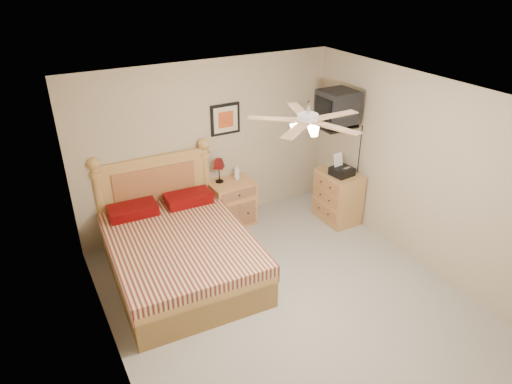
{
  "coord_description": "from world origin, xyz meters",
  "views": [
    {
      "loc": [
        -2.42,
        -3.58,
        3.74
      ],
      "look_at": [
        0.05,
        0.9,
        1.08
      ],
      "focal_mm": 32.0,
      "sensor_mm": 36.0,
      "label": 1
    }
  ],
  "objects": [
    {
      "name": "wall_left",
      "position": [
        -2.0,
        0.0,
        1.25
      ],
      "size": [
        0.04,
        4.5,
        2.5
      ],
      "primitive_type": "cube",
      "color": "tan",
      "rests_on": "ground"
    },
    {
      "name": "magazine_upper",
      "position": [
        1.71,
        1.5,
        0.84
      ],
      "size": [
        0.21,
        0.27,
        0.02
      ],
      "primitive_type": "imported",
      "rotation": [
        0.0,
        0.0,
        -0.13
      ],
      "color": "tan",
      "rests_on": "magazine_lower"
    },
    {
      "name": "ceiling_fan",
      "position": [
        0.0,
        -0.2,
        2.36
      ],
      "size": [
        1.14,
        1.14,
        0.28
      ],
      "primitive_type": null,
      "color": "white",
      "rests_on": "ceiling"
    },
    {
      "name": "wall_right",
      "position": [
        2.0,
        0.0,
        1.25
      ],
      "size": [
        0.04,
        4.5,
        2.5
      ],
      "primitive_type": "cube",
      "color": "tan",
      "rests_on": "ground"
    },
    {
      "name": "ceiling",
      "position": [
        0.0,
        0.0,
        2.5
      ],
      "size": [
        4.0,
        4.5,
        0.04
      ],
      "primitive_type": "cube",
      "color": "white",
      "rests_on": "ground"
    },
    {
      "name": "magazine_lower",
      "position": [
        1.69,
        1.5,
        0.82
      ],
      "size": [
        0.21,
        0.27,
        0.02
      ],
      "primitive_type": "imported",
      "rotation": [
        0.0,
        0.0,
        -0.06
      ],
      "color": "tan",
      "rests_on": "dresser"
    },
    {
      "name": "fax_machine",
      "position": [
        1.69,
        1.22,
        0.97
      ],
      "size": [
        0.33,
        0.35,
        0.32
      ],
      "primitive_type": null,
      "rotation": [
        0.0,
        0.0,
        0.12
      ],
      "color": "black",
      "rests_on": "dresser"
    },
    {
      "name": "dresser",
      "position": [
        1.73,
        1.3,
        0.41
      ],
      "size": [
        0.48,
        0.69,
        0.81
      ],
      "primitive_type": "cube",
      "rotation": [
        0.0,
        0.0,
        -0.01
      ],
      "color": "#A1753A",
      "rests_on": "ground"
    },
    {
      "name": "wall_front",
      "position": [
        0.0,
        -2.25,
        1.25
      ],
      "size": [
        4.0,
        0.04,
        2.5
      ],
      "primitive_type": "cube",
      "color": "tan",
      "rests_on": "ground"
    },
    {
      "name": "table_lamp",
      "position": [
        0.08,
        2.09,
        0.9
      ],
      "size": [
        0.22,
        0.22,
        0.38
      ],
      "primitive_type": null,
      "rotation": [
        0.0,
        0.0,
        0.09
      ],
      "color": "#560B0B",
      "rests_on": "nightstand"
    },
    {
      "name": "wall_back",
      "position": [
        0.0,
        2.25,
        1.25
      ],
      "size": [
        4.0,
        0.04,
        2.5
      ],
      "primitive_type": "cube",
      "color": "tan",
      "rests_on": "ground"
    },
    {
      "name": "lotion_bottle",
      "position": [
        0.35,
        2.05,
        0.83
      ],
      "size": [
        0.1,
        0.1,
        0.24
      ],
      "primitive_type": "imported",
      "rotation": [
        0.0,
        0.0,
        -0.06
      ],
      "color": "silver",
      "rests_on": "nightstand"
    },
    {
      "name": "nightstand",
      "position": [
        0.23,
        2.0,
        0.35
      ],
      "size": [
        0.67,
        0.51,
        0.71
      ],
      "primitive_type": "cube",
      "rotation": [
        0.0,
        0.0,
        0.03
      ],
      "color": "#C68747",
      "rests_on": "ground"
    },
    {
      "name": "floor",
      "position": [
        0.0,
        0.0,
        0.0
      ],
      "size": [
        4.5,
        4.5,
        0.0
      ],
      "primitive_type": "plane",
      "color": "gray",
      "rests_on": "ground"
    },
    {
      "name": "bed",
      "position": [
        -0.93,
        1.12,
        0.71
      ],
      "size": [
        1.77,
        2.27,
        1.42
      ],
      "primitive_type": null,
      "rotation": [
        0.0,
        0.0,
        -0.05
      ],
      "color": "#B38443",
      "rests_on": "ground"
    },
    {
      "name": "wall_tv",
      "position": [
        1.75,
        1.34,
        1.81
      ],
      "size": [
        0.56,
        0.46,
        0.58
      ],
      "primitive_type": null,
      "color": "black",
      "rests_on": "wall_right"
    },
    {
      "name": "framed_picture",
      "position": [
        0.27,
        2.23,
        1.62
      ],
      "size": [
        0.46,
        0.04,
        0.46
      ],
      "primitive_type": "cube",
      "color": "black",
      "rests_on": "wall_back"
    }
  ]
}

